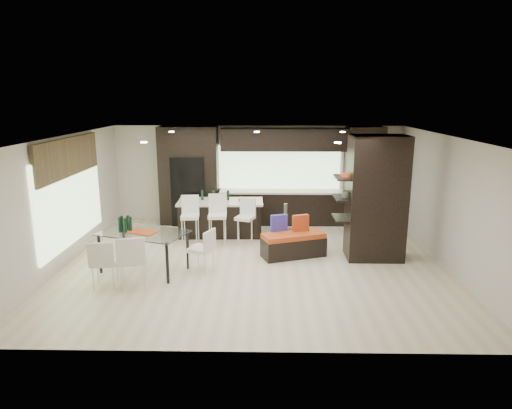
{
  "coord_description": "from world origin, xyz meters",
  "views": [
    {
      "loc": [
        0.19,
        -9.24,
        3.5
      ],
      "look_at": [
        0.0,
        0.6,
        1.15
      ],
      "focal_mm": 32.0,
      "sensor_mm": 36.0,
      "label": 1
    }
  ],
  "objects_px": {
    "chair_near": "(133,263)",
    "bench": "(293,245)",
    "dining_table": "(144,252)",
    "floor_vase": "(285,226)",
    "chair_far": "(105,265)",
    "kitchen_island": "(221,218)",
    "stool_right": "(245,226)",
    "chair_end": "(201,252)",
    "stool_mid": "(218,225)",
    "stool_left": "(190,225)"
  },
  "relations": [
    {
      "from": "dining_table",
      "to": "stool_mid",
      "type": "bearing_deg",
      "value": 72.05
    },
    {
      "from": "stool_mid",
      "to": "stool_right",
      "type": "bearing_deg",
      "value": -1.21
    },
    {
      "from": "dining_table",
      "to": "chair_far",
      "type": "relative_size",
      "value": 2.0
    },
    {
      "from": "chair_near",
      "to": "chair_end",
      "type": "xyz_separation_m",
      "value": [
        1.16,
        0.82,
        -0.06
      ]
    },
    {
      "from": "dining_table",
      "to": "chair_near",
      "type": "relative_size",
      "value": 1.8
    },
    {
      "from": "kitchen_island",
      "to": "dining_table",
      "type": "xyz_separation_m",
      "value": [
        -1.32,
        -2.53,
        -0.03
      ]
    },
    {
      "from": "stool_mid",
      "to": "chair_far",
      "type": "distance_m",
      "value": 3.15
    },
    {
      "from": "stool_left",
      "to": "floor_vase",
      "type": "xyz_separation_m",
      "value": [
        2.28,
        -0.21,
        0.06
      ]
    },
    {
      "from": "chair_near",
      "to": "floor_vase",
      "type": "bearing_deg",
      "value": 26.56
    },
    {
      "from": "dining_table",
      "to": "stool_right",
      "type": "bearing_deg",
      "value": 60.81
    },
    {
      "from": "stool_left",
      "to": "chair_end",
      "type": "distance_m",
      "value": 1.83
    },
    {
      "from": "stool_left",
      "to": "stool_right",
      "type": "height_order",
      "value": "stool_left"
    },
    {
      "from": "kitchen_island",
      "to": "bench",
      "type": "distance_m",
      "value": 2.4
    },
    {
      "from": "stool_right",
      "to": "dining_table",
      "type": "relative_size",
      "value": 0.53
    },
    {
      "from": "stool_left",
      "to": "dining_table",
      "type": "xyz_separation_m",
      "value": [
        -0.66,
        -1.76,
        -0.06
      ]
    },
    {
      "from": "bench",
      "to": "chair_far",
      "type": "bearing_deg",
      "value": -174.55
    },
    {
      "from": "stool_right",
      "to": "floor_vase",
      "type": "xyz_separation_m",
      "value": [
        0.96,
        -0.22,
        0.08
      ]
    },
    {
      "from": "stool_mid",
      "to": "chair_near",
      "type": "height_order",
      "value": "stool_mid"
    },
    {
      "from": "dining_table",
      "to": "chair_far",
      "type": "height_order",
      "value": "chair_far"
    },
    {
      "from": "stool_right",
      "to": "dining_table",
      "type": "bearing_deg",
      "value": -117.64
    },
    {
      "from": "bench",
      "to": "dining_table",
      "type": "distance_m",
      "value": 3.23
    },
    {
      "from": "stool_mid",
      "to": "bench",
      "type": "bearing_deg",
      "value": -27.51
    },
    {
      "from": "chair_near",
      "to": "bench",
      "type": "bearing_deg",
      "value": 17.08
    },
    {
      "from": "chair_end",
      "to": "kitchen_island",
      "type": "bearing_deg",
      "value": 18.39
    },
    {
      "from": "stool_right",
      "to": "chair_end",
      "type": "xyz_separation_m",
      "value": [
        -0.82,
        -1.77,
        -0.04
      ]
    },
    {
      "from": "stool_left",
      "to": "bench",
      "type": "distance_m",
      "value": 2.58
    },
    {
      "from": "kitchen_island",
      "to": "floor_vase",
      "type": "xyz_separation_m",
      "value": [
        1.62,
        -0.98,
        0.09
      ]
    },
    {
      "from": "floor_vase",
      "to": "dining_table",
      "type": "distance_m",
      "value": 3.32
    },
    {
      "from": "dining_table",
      "to": "chair_end",
      "type": "distance_m",
      "value": 1.16
    },
    {
      "from": "stool_left",
      "to": "chair_far",
      "type": "distance_m",
      "value": 2.82
    },
    {
      "from": "stool_right",
      "to": "chair_far",
      "type": "distance_m",
      "value": 3.59
    },
    {
      "from": "floor_vase",
      "to": "dining_table",
      "type": "height_order",
      "value": "floor_vase"
    },
    {
      "from": "floor_vase",
      "to": "chair_far",
      "type": "relative_size",
      "value": 1.24
    },
    {
      "from": "chair_far",
      "to": "kitchen_island",
      "type": "bearing_deg",
      "value": 54.24
    },
    {
      "from": "floor_vase",
      "to": "chair_far",
      "type": "xyz_separation_m",
      "value": [
        -3.47,
        -2.35,
        -0.1
      ]
    },
    {
      "from": "stool_left",
      "to": "stool_mid",
      "type": "height_order",
      "value": "stool_mid"
    },
    {
      "from": "bench",
      "to": "chair_near",
      "type": "xyz_separation_m",
      "value": [
        -3.09,
        -1.75,
        0.21
      ]
    },
    {
      "from": "dining_table",
      "to": "chair_end",
      "type": "bearing_deg",
      "value": 18.98
    },
    {
      "from": "kitchen_island",
      "to": "stool_right",
      "type": "xyz_separation_m",
      "value": [
        0.66,
        -0.76,
        0.01
      ]
    },
    {
      "from": "chair_end",
      "to": "stool_left",
      "type": "bearing_deg",
      "value": 37.85
    },
    {
      "from": "bench",
      "to": "dining_table",
      "type": "height_order",
      "value": "dining_table"
    },
    {
      "from": "chair_near",
      "to": "stool_mid",
      "type": "bearing_deg",
      "value": 50.48
    },
    {
      "from": "stool_mid",
      "to": "floor_vase",
      "type": "relative_size",
      "value": 0.91
    },
    {
      "from": "kitchen_island",
      "to": "chair_near",
      "type": "xyz_separation_m",
      "value": [
        -1.32,
        -3.35,
        0.03
      ]
    },
    {
      "from": "kitchen_island",
      "to": "floor_vase",
      "type": "distance_m",
      "value": 1.89
    },
    {
      "from": "kitchen_island",
      "to": "stool_left",
      "type": "distance_m",
      "value": 1.01
    },
    {
      "from": "dining_table",
      "to": "chair_near",
      "type": "bearing_deg",
      "value": -71.02
    },
    {
      "from": "dining_table",
      "to": "stool_left",
      "type": "bearing_deg",
      "value": 88.44
    },
    {
      "from": "stool_left",
      "to": "dining_table",
      "type": "bearing_deg",
      "value": -115.3
    },
    {
      "from": "stool_left",
      "to": "floor_vase",
      "type": "height_order",
      "value": "floor_vase"
    }
  ]
}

